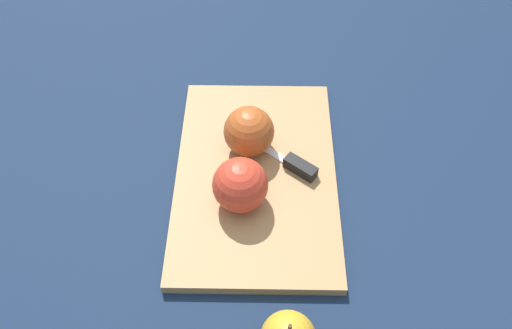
% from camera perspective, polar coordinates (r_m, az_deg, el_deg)
% --- Properties ---
extents(ground_plane, '(4.00, 4.00, 0.00)m').
position_cam_1_polar(ground_plane, '(0.83, 0.00, -1.64)').
color(ground_plane, '#14233D').
extents(cutting_board, '(0.45, 0.34, 0.02)m').
position_cam_1_polar(cutting_board, '(0.83, 0.00, -1.25)').
color(cutting_board, '#A37A4C').
rests_on(cutting_board, ground_plane).
extents(apple_half_left, '(0.09, 0.09, 0.09)m').
position_cam_1_polar(apple_half_left, '(0.75, -1.83, -2.36)').
color(apple_half_left, red).
rests_on(apple_half_left, cutting_board).
extents(apple_half_right, '(0.08, 0.08, 0.08)m').
position_cam_1_polar(apple_half_right, '(0.82, -0.83, 3.81)').
color(apple_half_right, '#AD4C1E').
rests_on(apple_half_right, cutting_board).
extents(knife, '(0.09, 0.16, 0.02)m').
position_cam_1_polar(knife, '(0.82, 4.38, 0.05)').
color(knife, silver).
rests_on(knife, cutting_board).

